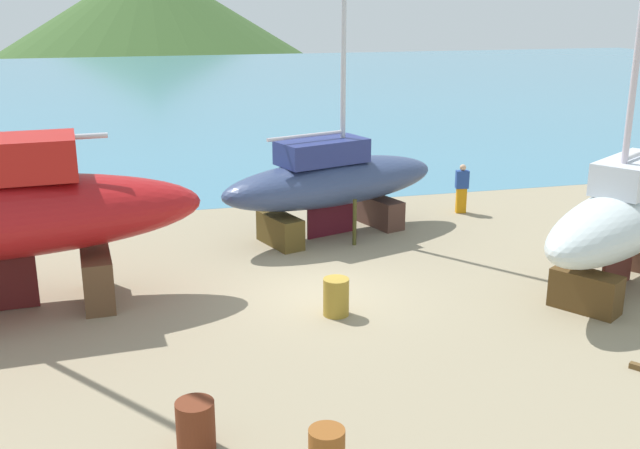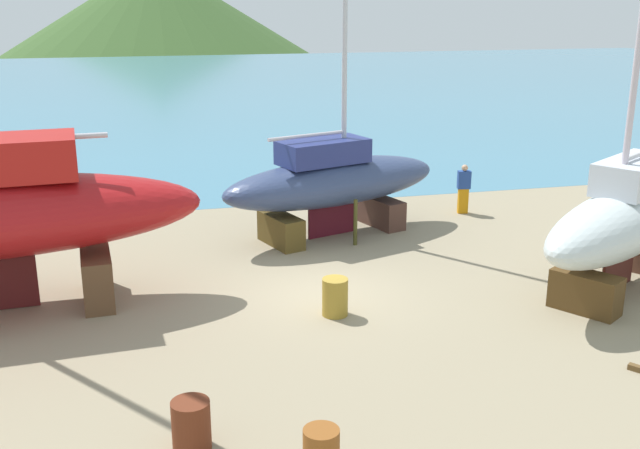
% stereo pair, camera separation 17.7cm
% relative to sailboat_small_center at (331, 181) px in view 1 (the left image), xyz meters
% --- Properties ---
extents(ground_plane, '(50.93, 50.93, 0.00)m').
position_rel_sailboat_small_center_xyz_m(ground_plane, '(-1.49, -8.75, -1.75)').
color(ground_plane, gray).
extents(sea_water, '(133.04, 73.96, 0.01)m').
position_rel_sailboat_small_center_xyz_m(sea_water, '(-1.49, 40.96, -1.75)').
color(sea_water, teal).
rests_on(sea_water, ground).
extents(headland_hill, '(95.29, 95.29, 28.40)m').
position_rel_sailboat_small_center_xyz_m(headland_hill, '(-0.49, 135.89, -1.75)').
color(headland_hill, '#375627').
rests_on(headland_hill, ground).
extents(sailboat_small_center, '(7.89, 4.52, 11.79)m').
position_rel_sailboat_small_center_xyz_m(sailboat_small_center, '(0.00, 0.00, 0.00)').
color(sailboat_small_center, '#4C3127').
rests_on(sailboat_small_center, ground).
extents(sailboat_mid_port, '(7.44, 5.86, 11.63)m').
position_rel_sailboat_small_center_xyz_m(sailboat_mid_port, '(5.97, -6.24, 0.13)').
color(sailboat_mid_port, '#4F3619').
rests_on(sailboat_mid_port, ground).
extents(worker, '(0.47, 0.31, 1.72)m').
position_rel_sailboat_small_center_xyz_m(worker, '(5.06, 1.38, -0.85)').
color(worker, orange).
rests_on(worker, ground).
extents(barrel_ochre, '(0.87, 0.87, 0.87)m').
position_rel_sailboat_small_center_xyz_m(barrel_ochre, '(-5.26, -10.89, -1.32)').
color(barrel_ochre, '#622A16').
rests_on(barrel_ochre, ground).
extents(barrel_tar_black, '(0.84, 0.84, 0.91)m').
position_rel_sailboat_small_center_xyz_m(barrel_tar_black, '(-1.52, -6.10, -1.29)').
color(barrel_tar_black, olive).
rests_on(barrel_tar_black, ground).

